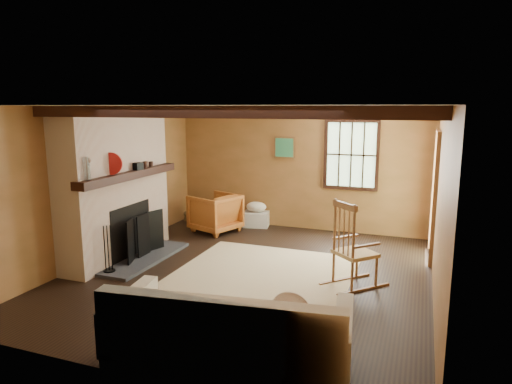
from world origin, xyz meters
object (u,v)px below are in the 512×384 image
at_px(fireplace, 117,190).
at_px(rocking_chair, 353,251).
at_px(armchair, 215,213).
at_px(laundry_basket, 256,219).
at_px(sofa, 230,342).

distance_m(fireplace, rocking_chair, 3.74).
distance_m(rocking_chair, armchair, 3.44).
xyz_separation_m(laundry_basket, armchair, (-0.61, -0.65, 0.22)).
bearing_deg(sofa, rocking_chair, 66.54).
distance_m(sofa, laundry_basket, 5.21).
height_order(fireplace, laundry_basket, fireplace).
relative_size(laundry_basket, armchair, 0.61).
bearing_deg(laundry_basket, rocking_chair, -47.31).
relative_size(fireplace, rocking_chair, 2.03).
bearing_deg(rocking_chair, laundry_basket, -4.22).
height_order(sofa, laundry_basket, sofa).
distance_m(rocking_chair, sofa, 2.58).
xyz_separation_m(sofa, laundry_basket, (-1.58, 4.96, -0.16)).
xyz_separation_m(fireplace, rocking_chair, (3.69, 0.06, -0.61)).
height_order(fireplace, sofa, fireplace).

